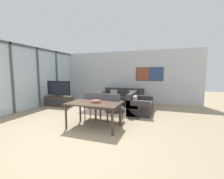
# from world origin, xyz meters

# --- Properties ---
(ground_plane) EXTENTS (24.00, 24.00, 0.00)m
(ground_plane) POSITION_xyz_m (0.00, 0.00, 0.00)
(ground_plane) COLOR #9E896B
(wall_back) EXTENTS (8.04, 0.09, 2.80)m
(wall_back) POSITION_xyz_m (0.03, 5.21, 1.40)
(wall_back) COLOR silver
(wall_back) RESTS_ON ground_plane
(window_wall_left) EXTENTS (0.07, 5.21, 2.80)m
(window_wall_left) POSITION_xyz_m (-3.51, 2.60, 1.53)
(window_wall_left) COLOR silver
(window_wall_left) RESTS_ON ground_plane
(area_rug) EXTENTS (2.48, 2.00, 0.01)m
(area_rug) POSITION_xyz_m (0.16, 3.07, 0.00)
(area_rug) COLOR #473D38
(area_rug) RESTS_ON ground_plane
(tv_console) EXTENTS (1.35, 0.49, 0.47)m
(tv_console) POSITION_xyz_m (-2.67, 2.99, 0.24)
(tv_console) COLOR #423326
(tv_console) RESTS_ON ground_plane
(television) EXTENTS (1.30, 0.20, 0.75)m
(television) POSITION_xyz_m (-2.67, 2.99, 0.85)
(television) COLOR #2D2D33
(television) RESTS_ON tv_console
(sofa_main) EXTENTS (2.11, 0.87, 0.81)m
(sofa_main) POSITION_xyz_m (0.16, 4.45, 0.27)
(sofa_main) COLOR #383333
(sofa_main) RESTS_ON ground_plane
(sofa_side) EXTENTS (0.87, 1.49, 0.81)m
(sofa_side) POSITION_xyz_m (1.22, 3.07, 0.27)
(sofa_side) COLOR #383333
(sofa_side) RESTS_ON ground_plane
(coffee_table) EXTENTS (0.84, 0.84, 0.38)m
(coffee_table) POSITION_xyz_m (0.16, 3.07, 0.29)
(coffee_table) COLOR #423326
(coffee_table) RESTS_ON ground_plane
(dining_table) EXTENTS (1.53, 0.90, 0.74)m
(dining_table) POSITION_xyz_m (0.24, 0.93, 0.66)
(dining_table) COLOR #423326
(dining_table) RESTS_ON ground_plane
(dining_chair_left) EXTENTS (0.46, 0.46, 0.95)m
(dining_chair_left) POSITION_xyz_m (-0.19, 1.61, 0.53)
(dining_chair_left) COLOR #4C4C51
(dining_chair_left) RESTS_ON ground_plane
(dining_chair_centre) EXTENTS (0.46, 0.46, 0.95)m
(dining_chair_centre) POSITION_xyz_m (0.24, 1.60, 0.53)
(dining_chair_centre) COLOR #4C4C51
(dining_chair_centre) RESTS_ON ground_plane
(dining_chair_right) EXTENTS (0.46, 0.46, 0.95)m
(dining_chair_right) POSITION_xyz_m (0.67, 1.56, 0.53)
(dining_chair_right) COLOR #4C4C51
(dining_chair_right) RESTS_ON ground_plane
(fruit_bowl) EXTENTS (0.28, 0.28, 0.07)m
(fruit_bowl) POSITION_xyz_m (0.29, 0.96, 0.78)
(fruit_bowl) COLOR #995642
(fruit_bowl) RESTS_ON dining_table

